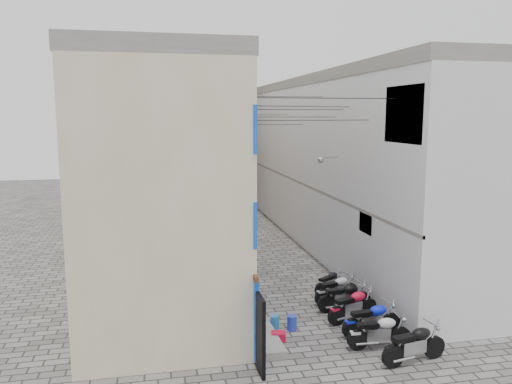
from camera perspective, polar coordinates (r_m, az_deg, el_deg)
ground at (r=15.65m, az=9.54°, el=-17.82°), size 90.00×90.00×0.00m
plinth at (r=27.07m, az=-4.73°, el=-5.92°), size 0.90×26.00×0.25m
building_left at (r=26.06m, az=-11.25°, el=3.14°), size 5.10×27.00×9.00m
building_right at (r=28.05m, az=9.62°, el=3.59°), size 5.94×26.00×9.00m
building_far_brick_left at (r=41.17m, az=-7.39°, el=5.94°), size 6.00×6.00×10.00m
building_far_brick_right at (r=43.88m, az=-1.03°, el=4.87°), size 5.00×6.00×8.00m
building_far_concrete at (r=47.31m, az=-5.55°, el=6.93°), size 8.00×5.00×11.00m
far_shopfront at (r=38.98m, az=-4.02°, el=0.22°), size 2.00×0.30×2.40m
overhead_wires at (r=21.29m, az=2.44°, el=9.16°), size 5.80×13.02×1.32m
motorcycle_a at (r=15.40m, az=17.66°, el=-16.05°), size 2.21×1.04×1.23m
motorcycle_b at (r=15.99m, az=13.95°, el=-15.07°), size 2.04×0.76×1.16m
motorcycle_c at (r=16.78m, az=13.11°, el=-13.80°), size 2.13×0.89×1.20m
motorcycle_d at (r=17.75m, az=11.02°, el=-12.43°), size 2.19×1.30×1.21m
motorcycle_e at (r=18.53m, az=10.10°, el=-11.52°), size 2.06×0.72×1.18m
motorcycle_f at (r=19.32m, az=9.22°, el=-10.72°), size 2.06×1.19×1.14m
motorcycle_g at (r=20.27m, az=8.43°, el=-10.01°), size 1.71×1.29×0.97m
person_a at (r=16.12m, az=-0.67°, el=-12.77°), size 0.45×0.62×1.61m
person_b at (r=20.34m, az=-3.20°, el=-7.94°), size 1.07×1.08×1.76m
water_jug_near at (r=16.92m, az=4.13°, el=-14.69°), size 0.32×0.32×0.49m
water_jug_far at (r=16.98m, az=2.16°, el=-14.67°), size 0.35×0.35×0.45m
red_crate at (r=16.21m, az=2.57°, el=-16.18°), size 0.51×0.42×0.28m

